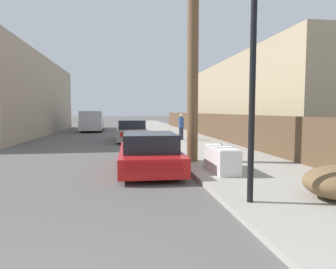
% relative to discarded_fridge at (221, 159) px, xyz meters
% --- Properties ---
extents(sidewalk_curb, '(4.20, 63.00, 0.12)m').
position_rel_discarded_fridge_xyz_m(sidewalk_curb, '(1.17, 16.72, -0.43)').
color(sidewalk_curb, '#9E998E').
rests_on(sidewalk_curb, ground).
extents(discarded_fridge, '(0.69, 1.85, 0.76)m').
position_rel_discarded_fridge_xyz_m(discarded_fridge, '(0.00, 0.00, 0.00)').
color(discarded_fridge, silver).
rests_on(discarded_fridge, sidewalk_curb).
extents(parked_sports_car_red, '(1.98, 4.63, 1.23)m').
position_rel_discarded_fridge_xyz_m(parked_sports_car_red, '(-2.10, 1.09, 0.08)').
color(parked_sports_car_red, red).
rests_on(parked_sports_car_red, ground).
extents(car_parked_mid, '(1.94, 4.37, 1.36)m').
position_rel_discarded_fridge_xyz_m(car_parked_mid, '(-2.41, 10.48, 0.15)').
color(car_parked_mid, gray).
rests_on(car_parked_mid, ground).
extents(pickup_truck, '(2.07, 5.74, 1.93)m').
position_rel_discarded_fridge_xyz_m(pickup_truck, '(-5.80, 20.33, 0.47)').
color(pickup_truck, silver).
rests_on(pickup_truck, ground).
extents(utility_pole, '(1.80, 0.39, 9.43)m').
position_rel_discarded_fridge_xyz_m(utility_pole, '(-0.46, 1.88, 4.41)').
color(utility_pole, brown).
rests_on(utility_pole, sidewalk_curb).
extents(street_lamp, '(0.26, 0.26, 4.85)m').
position_rel_discarded_fridge_xyz_m(street_lamp, '(-0.45, -3.07, 2.44)').
color(street_lamp, black).
rests_on(street_lamp, sidewalk_curb).
extents(wooden_fence, '(0.08, 38.26, 1.62)m').
position_rel_discarded_fridge_xyz_m(wooden_fence, '(3.12, 11.01, 0.44)').
color(wooden_fence, brown).
rests_on(wooden_fence, sidewalk_curb).
extents(building_left_block, '(7.00, 20.74, 6.25)m').
position_rel_discarded_fridge_xyz_m(building_left_block, '(-12.45, 17.83, 2.64)').
color(building_left_block, tan).
rests_on(building_left_block, ground).
extents(building_right_house, '(6.00, 17.86, 5.45)m').
position_rel_discarded_fridge_xyz_m(building_right_house, '(7.09, 11.14, 2.23)').
color(building_right_house, tan).
rests_on(building_right_house, ground).
extents(pedestrian, '(0.34, 0.34, 1.65)m').
position_rel_discarded_fridge_xyz_m(pedestrian, '(0.70, 9.86, 0.47)').
color(pedestrian, '#282D42').
rests_on(pedestrian, sidewalk_curb).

